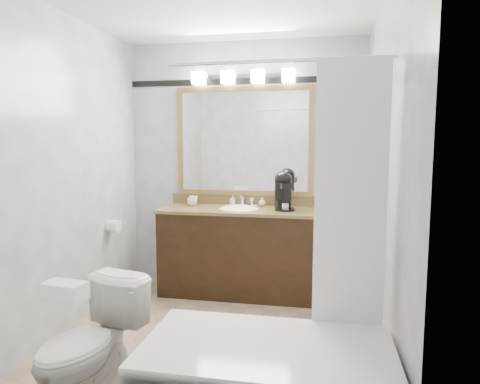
# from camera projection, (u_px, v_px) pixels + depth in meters

# --- Properties ---
(room) EXTENTS (2.42, 2.62, 2.52)m
(room) POSITION_uv_depth(u_px,v_px,m) (212.00, 176.00, 3.12)
(room) COLOR gray
(room) RESTS_ON ground
(vanity) EXTENTS (1.53, 0.58, 0.97)m
(vanity) POSITION_uv_depth(u_px,v_px,m) (239.00, 249.00, 4.21)
(vanity) COLOR black
(vanity) RESTS_ON ground
(mirror) EXTENTS (1.40, 0.04, 1.10)m
(mirror) POSITION_uv_depth(u_px,v_px,m) (244.00, 141.00, 4.34)
(mirror) COLOR olive
(mirror) RESTS_ON room
(vanity_light_bar) EXTENTS (1.02, 0.14, 0.12)m
(vanity_light_bar) POSITION_uv_depth(u_px,v_px,m) (243.00, 77.00, 4.21)
(vanity_light_bar) COLOR silver
(vanity_light_bar) RESTS_ON room
(accent_stripe) EXTENTS (2.40, 0.01, 0.06)m
(accent_stripe) POSITION_uv_depth(u_px,v_px,m) (244.00, 81.00, 4.28)
(accent_stripe) COLOR black
(accent_stripe) RESTS_ON room
(bathtub) EXTENTS (1.30, 0.75, 1.96)m
(bathtub) POSITION_uv_depth(u_px,v_px,m) (272.00, 374.00, 2.25)
(bathtub) COLOR white
(bathtub) RESTS_ON ground
(tp_roll) EXTENTS (0.11, 0.12, 0.12)m
(tp_roll) POSITION_uv_depth(u_px,v_px,m) (114.00, 226.00, 4.05)
(tp_roll) COLOR white
(tp_roll) RESTS_ON room
(toilet) EXTENTS (0.54, 0.75, 0.70)m
(toilet) POSITION_uv_depth(u_px,v_px,m) (89.00, 346.00, 2.42)
(toilet) COLOR white
(toilet) RESTS_ON ground
(tissue_box) EXTENTS (0.23, 0.15, 0.09)m
(tissue_box) POSITION_uv_depth(u_px,v_px,m) (65.00, 291.00, 2.18)
(tissue_box) COLOR white
(tissue_box) RESTS_ON toilet
(coffee_maker) EXTENTS (0.20, 0.24, 0.37)m
(coffee_maker) POSITION_uv_depth(u_px,v_px,m) (283.00, 190.00, 4.07)
(coffee_maker) COLOR black
(coffee_maker) RESTS_ON vanity
(cup_left) EXTENTS (0.11, 0.11, 0.08)m
(cup_left) POSITION_uv_depth(u_px,v_px,m) (192.00, 202.00, 4.35)
(cup_left) COLOR white
(cup_left) RESTS_ON vanity
(cup_right) EXTENTS (0.11, 0.11, 0.08)m
(cup_right) POSITION_uv_depth(u_px,v_px,m) (194.00, 200.00, 4.46)
(cup_right) COLOR white
(cup_right) RESTS_ON vanity
(soap_bottle_a) EXTENTS (0.05, 0.06, 0.10)m
(soap_bottle_a) POSITION_uv_depth(u_px,v_px,m) (233.00, 200.00, 4.38)
(soap_bottle_a) COLOR white
(soap_bottle_a) RESTS_ON vanity
(soap_bottle_b) EXTENTS (0.07, 0.07, 0.09)m
(soap_bottle_b) POSITION_uv_depth(u_px,v_px,m) (262.00, 202.00, 4.31)
(soap_bottle_b) COLOR white
(soap_bottle_b) RESTS_ON vanity
(soap_bar) EXTENTS (0.08, 0.06, 0.02)m
(soap_bar) POSITION_uv_depth(u_px,v_px,m) (254.00, 206.00, 4.25)
(soap_bar) COLOR beige
(soap_bar) RESTS_ON vanity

